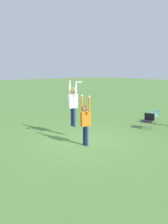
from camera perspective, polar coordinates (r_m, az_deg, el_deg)
The scene contains 6 objects.
ground_plane at distance 10.13m, azimuth -0.74°, elevation -7.40°, with size 120.00×120.00×0.00m, color #56843D.
person_jumping at distance 10.30m, azimuth -2.90°, elevation 2.84°, with size 0.57×0.46×2.28m.
person_defending at distance 9.17m, azimuth 0.41°, elevation -1.89°, with size 0.55×0.44×2.16m.
frisbee at distance 9.56m, azimuth -1.30°, elevation 7.82°, with size 0.27×0.26×0.09m.
camping_chair_1 at distance 12.54m, azimuth 16.31°, elevation -1.90°, with size 0.69×0.74×0.83m.
camping_chair_2 at distance 14.24m, azimuth 17.86°, elevation -0.61°, with size 0.66×0.71×0.77m.
Camera 1 is at (7.35, -6.19, 3.20)m, focal length 35.00 mm.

